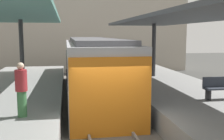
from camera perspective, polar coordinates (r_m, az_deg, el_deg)
The scene contains 6 objects.
rail_far_side at distance 8.91m, azimuth 4.90°, elevation -13.86°, with size 0.08×28.00×0.14m, color slate.
commuter_train at distance 14.66m, azimuth -4.07°, elevation 0.47°, with size 2.78×12.22×3.10m.
canopy_right at distance 10.78m, azimuth 19.53°, elevation 10.60°, with size 4.18×21.00×3.30m.
platform_bench at distance 11.46m, azimuth 21.71°, elevation -3.35°, with size 1.40×0.41×0.86m.
passenger_near_bench at distance 8.74m, azimuth -18.35°, elevation -3.75°, with size 0.36×0.36×1.67m.
station_building_backdrop at distance 28.22m, azimuth -4.50°, elevation 11.49°, with size 18.00×6.00×11.00m, color #A89E8E.
Camera 1 is at (-1.38, -8.03, 3.51)m, focal length 43.89 mm.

